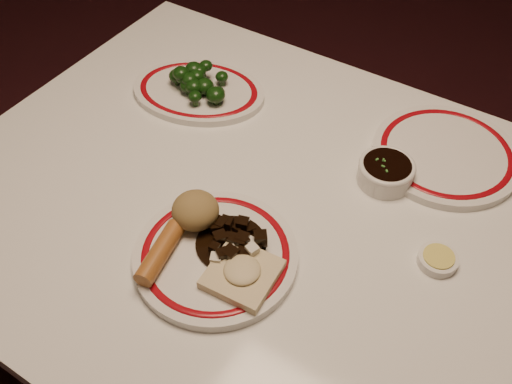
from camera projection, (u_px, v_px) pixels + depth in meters
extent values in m
cube|color=white|center=(275.00, 215.00, 1.01)|extent=(1.20, 0.90, 0.04)
cylinder|color=black|center=(185.00, 137.00, 1.70)|extent=(0.06, 0.06, 0.71)
cylinder|color=white|center=(216.00, 256.00, 0.91)|extent=(0.31, 0.31, 0.02)
torus|color=maroon|center=(216.00, 253.00, 0.90)|extent=(0.27, 0.27, 0.00)
ellipsoid|color=olive|center=(195.00, 210.00, 0.93)|extent=(0.08, 0.08, 0.06)
cylinder|color=#A56228|center=(160.00, 252.00, 0.89)|extent=(0.05, 0.12, 0.03)
cube|color=beige|center=(242.00, 274.00, 0.87)|extent=(0.11, 0.11, 0.02)
ellipsoid|color=beige|center=(242.00, 270.00, 0.86)|extent=(0.06, 0.06, 0.02)
cylinder|color=black|center=(231.00, 244.00, 0.91)|extent=(0.11, 0.11, 0.00)
cube|color=black|center=(241.00, 242.00, 0.91)|extent=(0.02, 0.02, 0.02)
cube|color=black|center=(250.00, 229.00, 0.93)|extent=(0.02, 0.02, 0.02)
cube|color=black|center=(230.00, 254.00, 0.88)|extent=(0.02, 0.02, 0.02)
cube|color=black|center=(233.00, 240.00, 0.91)|extent=(0.02, 0.02, 0.02)
cube|color=black|center=(227.00, 223.00, 0.93)|extent=(0.02, 0.02, 0.02)
cube|color=black|center=(258.00, 245.00, 0.90)|extent=(0.02, 0.02, 0.02)
cube|color=black|center=(241.00, 242.00, 0.90)|extent=(0.02, 0.02, 0.02)
cube|color=black|center=(243.00, 239.00, 0.90)|extent=(0.02, 0.02, 0.02)
cube|color=black|center=(220.00, 238.00, 0.91)|extent=(0.03, 0.03, 0.02)
cube|color=black|center=(245.00, 253.00, 0.89)|extent=(0.03, 0.03, 0.02)
cube|color=black|center=(260.00, 238.00, 0.90)|extent=(0.03, 0.03, 0.02)
cube|color=black|center=(243.00, 224.00, 0.92)|extent=(0.02, 0.02, 0.02)
cube|color=black|center=(238.00, 229.00, 0.92)|extent=(0.02, 0.02, 0.01)
cube|color=black|center=(244.00, 241.00, 0.90)|extent=(0.02, 0.02, 0.02)
cube|color=black|center=(216.00, 227.00, 0.92)|extent=(0.03, 0.03, 0.02)
cube|color=black|center=(220.00, 224.00, 0.93)|extent=(0.02, 0.02, 0.02)
cube|color=black|center=(215.00, 248.00, 0.89)|extent=(0.02, 0.02, 0.01)
cube|color=black|center=(230.00, 239.00, 0.91)|extent=(0.02, 0.02, 0.02)
cube|color=black|center=(222.00, 255.00, 0.88)|extent=(0.02, 0.02, 0.02)
cube|color=beige|center=(216.00, 258.00, 0.88)|extent=(0.02, 0.02, 0.01)
cube|color=beige|center=(250.00, 242.00, 0.90)|extent=(0.02, 0.02, 0.01)
cube|color=beige|center=(252.00, 249.00, 0.88)|extent=(0.02, 0.02, 0.01)
cube|color=beige|center=(231.00, 252.00, 0.88)|extent=(0.02, 0.02, 0.01)
torus|color=maroon|center=(198.00, 89.00, 1.19)|extent=(0.30, 0.30, 0.00)
cylinder|color=#23471C|center=(193.00, 80.00, 1.20)|extent=(0.01, 0.01, 0.01)
ellipsoid|color=black|center=(192.00, 73.00, 1.19)|extent=(0.03, 0.03, 0.03)
cylinder|color=#23471C|center=(194.00, 94.00, 1.17)|extent=(0.01, 0.01, 0.01)
ellipsoid|color=black|center=(194.00, 86.00, 1.16)|extent=(0.04, 0.04, 0.03)
cylinder|color=#23471C|center=(197.00, 83.00, 1.20)|extent=(0.01, 0.01, 0.01)
ellipsoid|color=black|center=(197.00, 78.00, 1.19)|extent=(0.03, 0.03, 0.02)
cylinder|color=#23471C|center=(196.00, 87.00, 1.19)|extent=(0.01, 0.01, 0.01)
ellipsoid|color=black|center=(196.00, 80.00, 1.18)|extent=(0.04, 0.04, 0.03)
cylinder|color=#23471C|center=(216.00, 102.00, 1.16)|extent=(0.01, 0.01, 0.01)
ellipsoid|color=black|center=(216.00, 95.00, 1.14)|extent=(0.04, 0.04, 0.03)
cylinder|color=#23471C|center=(200.00, 88.00, 1.19)|extent=(0.01, 0.01, 0.01)
ellipsoid|color=black|center=(199.00, 82.00, 1.18)|extent=(0.04, 0.04, 0.03)
cylinder|color=#23471C|center=(178.00, 82.00, 1.20)|extent=(0.01, 0.01, 0.01)
ellipsoid|color=black|center=(177.00, 77.00, 1.19)|extent=(0.03, 0.03, 0.02)
cylinder|color=#23471C|center=(218.00, 99.00, 1.16)|extent=(0.01, 0.01, 0.01)
ellipsoid|color=black|center=(218.00, 93.00, 1.15)|extent=(0.03, 0.03, 0.02)
cylinder|color=#23471C|center=(185.00, 78.00, 1.21)|extent=(0.01, 0.01, 0.01)
ellipsoid|color=black|center=(184.00, 73.00, 1.20)|extent=(0.03, 0.03, 0.02)
cylinder|color=#23471C|center=(178.00, 82.00, 1.20)|extent=(0.01, 0.01, 0.01)
ellipsoid|color=black|center=(177.00, 76.00, 1.19)|extent=(0.03, 0.03, 0.03)
cylinder|color=#23471C|center=(189.00, 92.00, 1.18)|extent=(0.01, 0.01, 0.01)
ellipsoid|color=black|center=(188.00, 86.00, 1.17)|extent=(0.03, 0.03, 0.03)
cylinder|color=#23471C|center=(205.00, 93.00, 1.18)|extent=(0.01, 0.01, 0.01)
ellipsoid|color=black|center=(204.00, 86.00, 1.16)|extent=(0.04, 0.04, 0.03)
cylinder|color=#23471C|center=(200.00, 82.00, 1.20)|extent=(0.01, 0.01, 0.01)
ellipsoid|color=black|center=(200.00, 77.00, 1.19)|extent=(0.03, 0.03, 0.02)
cylinder|color=#23471C|center=(222.00, 82.00, 1.20)|extent=(0.01, 0.01, 0.01)
ellipsoid|color=black|center=(222.00, 77.00, 1.19)|extent=(0.03, 0.03, 0.02)
cylinder|color=#23471C|center=(195.00, 103.00, 1.15)|extent=(0.01, 0.01, 0.01)
ellipsoid|color=black|center=(195.00, 97.00, 1.14)|extent=(0.03, 0.03, 0.02)
ellipsoid|color=black|center=(194.00, 69.00, 1.18)|extent=(0.04, 0.04, 0.03)
ellipsoid|color=black|center=(190.00, 79.00, 1.16)|extent=(0.03, 0.03, 0.03)
ellipsoid|color=black|center=(199.00, 71.00, 1.18)|extent=(0.03, 0.03, 0.03)
ellipsoid|color=black|center=(181.00, 73.00, 1.16)|extent=(0.03, 0.03, 0.03)
ellipsoid|color=black|center=(206.00, 66.00, 1.19)|extent=(0.03, 0.03, 0.02)
ellipsoid|color=black|center=(197.00, 76.00, 1.17)|extent=(0.03, 0.03, 0.02)
ellipsoid|color=black|center=(194.00, 78.00, 1.17)|extent=(0.03, 0.03, 0.02)
ellipsoid|color=black|center=(182.00, 78.00, 1.17)|extent=(0.03, 0.03, 0.02)
cylinder|color=white|center=(386.00, 173.00, 1.02)|extent=(0.10, 0.10, 0.04)
cylinder|color=black|center=(388.00, 165.00, 1.01)|extent=(0.09, 0.09, 0.00)
cylinder|color=white|center=(387.00, 180.00, 1.03)|extent=(0.06, 0.06, 0.02)
cylinder|color=red|center=(388.00, 176.00, 1.02)|extent=(0.05, 0.05, 0.00)
cylinder|color=white|center=(438.00, 260.00, 0.91)|extent=(0.06, 0.06, 0.02)
cylinder|color=#DDD05B|center=(439.00, 256.00, 0.90)|extent=(0.05, 0.05, 0.00)
cylinder|color=white|center=(446.00, 154.00, 1.07)|extent=(0.36, 0.36, 0.02)
torus|color=maroon|center=(447.00, 151.00, 1.06)|extent=(0.31, 0.31, 0.00)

